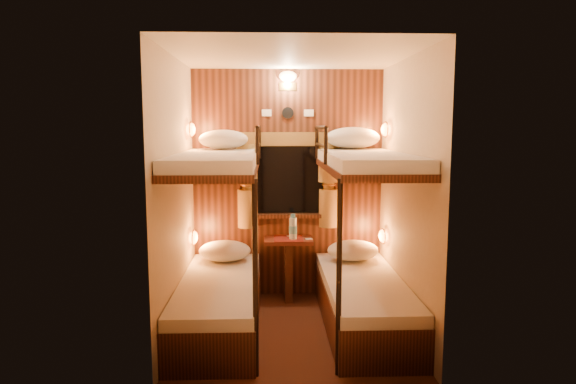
{
  "coord_description": "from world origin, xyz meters",
  "views": [
    {
      "loc": [
        -0.2,
        -4.38,
        1.82
      ],
      "look_at": [
        -0.03,
        0.15,
        1.23
      ],
      "focal_mm": 32.0,
      "sensor_mm": 36.0,
      "label": 1
    }
  ],
  "objects_px": {
    "bunk_left": "(219,268)",
    "bunk_right": "(364,267)",
    "bottle_right": "(293,228)",
    "bottle_left": "(292,229)",
    "table": "(288,260)"
  },
  "relations": [
    {
      "from": "bunk_left",
      "to": "bottle_left",
      "type": "bearing_deg",
      "value": 47.47
    },
    {
      "from": "bunk_left",
      "to": "bottle_right",
      "type": "xyz_separation_m",
      "value": [
        0.7,
        0.74,
        0.21
      ]
    },
    {
      "from": "bunk_right",
      "to": "bunk_left",
      "type": "bearing_deg",
      "value": 180.0
    },
    {
      "from": "bunk_right",
      "to": "bottle_left",
      "type": "bearing_deg",
      "value": 128.91
    },
    {
      "from": "bottle_left",
      "to": "bottle_right",
      "type": "bearing_deg",
      "value": -59.42
    },
    {
      "from": "bottle_left",
      "to": "bunk_left",
      "type": "bearing_deg",
      "value": -132.53
    },
    {
      "from": "bunk_right",
      "to": "bottle_right",
      "type": "bearing_deg",
      "value": 129.05
    },
    {
      "from": "bunk_left",
      "to": "table",
      "type": "distance_m",
      "value": 1.02
    },
    {
      "from": "bunk_left",
      "to": "bottle_right",
      "type": "relative_size",
      "value": 7.1
    },
    {
      "from": "bunk_left",
      "to": "bunk_right",
      "type": "distance_m",
      "value": 1.3
    },
    {
      "from": "bunk_right",
      "to": "table",
      "type": "xyz_separation_m",
      "value": [
        -0.65,
        0.78,
        -0.14
      ]
    },
    {
      "from": "bunk_left",
      "to": "bottle_right",
      "type": "distance_m",
      "value": 1.04
    },
    {
      "from": "table",
      "to": "bottle_right",
      "type": "height_order",
      "value": "bottle_right"
    },
    {
      "from": "bottle_right",
      "to": "bunk_left",
      "type": "bearing_deg",
      "value": -133.36
    },
    {
      "from": "table",
      "to": "bottle_right",
      "type": "relative_size",
      "value": 2.45
    }
  ]
}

